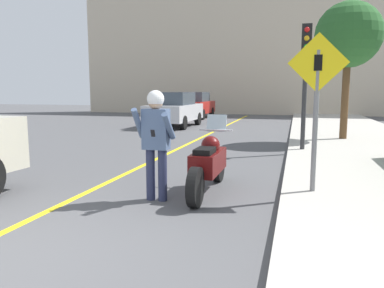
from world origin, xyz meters
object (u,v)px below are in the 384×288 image
object	(u,v)px
motorcycle	(208,164)
person_biker	(156,134)
traffic_light	(306,63)
parked_car_red	(195,105)
crossing_sign	(316,98)
street_tree	(349,36)
parked_car_silver	(174,109)

from	to	relation	value
motorcycle	person_biker	world-z (taller)	person_biker
person_biker	traffic_light	world-z (taller)	traffic_light
motorcycle	parked_car_red	bearing A→B (deg)	105.90
motorcycle	crossing_sign	xyz separation A→B (m)	(1.69, 0.08, 1.11)
person_biker	crossing_sign	xyz separation A→B (m)	(2.37, 0.75, 0.55)
parked_car_red	motorcycle	bearing A→B (deg)	-74.10
street_tree	parked_car_silver	size ratio (longest dim) A/B	1.07
crossing_sign	parked_car_silver	bearing A→B (deg)	118.19
motorcycle	traffic_light	bearing A→B (deg)	70.98
traffic_light	crossing_sign	bearing A→B (deg)	-88.75
parked_car_red	traffic_light	bearing A→B (deg)	-63.02
crossing_sign	parked_car_red	world-z (taller)	crossing_sign
crossing_sign	parked_car_red	xyz separation A→B (m)	(-6.68, 17.45, -0.75)
person_biker	street_tree	size ratio (longest dim) A/B	0.38
person_biker	parked_car_red	size ratio (longest dim) A/B	0.41
parked_car_red	crossing_sign	bearing A→B (deg)	-69.05
traffic_light	street_tree	distance (m)	3.32
person_biker	traffic_light	bearing A→B (deg)	66.70
motorcycle	street_tree	xyz separation A→B (m)	(2.95, 7.45, 3.01)
motorcycle	person_biker	distance (m)	1.10
traffic_light	street_tree	size ratio (longest dim) A/B	0.74
street_tree	motorcycle	bearing A→B (deg)	-111.57
motorcycle	parked_car_silver	world-z (taller)	parked_car_silver
street_tree	traffic_light	bearing A→B (deg)	-115.50
motorcycle	traffic_light	xyz separation A→B (m)	(1.59, 4.60, 1.97)
parked_car_silver	motorcycle	bearing A→B (deg)	-69.06
parked_car_silver	parked_car_red	world-z (taller)	same
parked_car_silver	parked_car_red	distance (m)	6.27
crossing_sign	street_tree	world-z (taller)	street_tree
motorcycle	crossing_sign	size ratio (longest dim) A/B	0.93
street_tree	parked_car_silver	bearing A→B (deg)	152.15
traffic_light	parked_car_red	world-z (taller)	traffic_light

